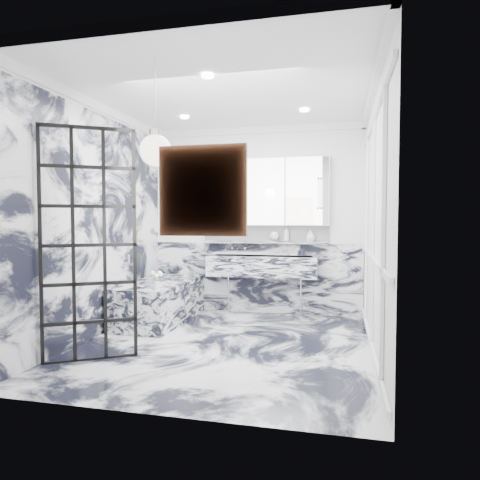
% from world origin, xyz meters
% --- Properties ---
extents(floor, '(3.60, 3.60, 0.00)m').
position_xyz_m(floor, '(0.00, 0.00, 0.00)').
color(floor, silver).
rests_on(floor, ground).
extents(ceiling, '(3.60, 3.60, 0.00)m').
position_xyz_m(ceiling, '(0.00, 0.00, 2.80)').
color(ceiling, white).
rests_on(ceiling, wall_back).
extents(wall_back, '(3.60, 0.00, 3.60)m').
position_xyz_m(wall_back, '(0.00, 1.80, 1.40)').
color(wall_back, white).
rests_on(wall_back, floor).
extents(wall_front, '(3.60, 0.00, 3.60)m').
position_xyz_m(wall_front, '(0.00, -1.80, 1.40)').
color(wall_front, white).
rests_on(wall_front, floor).
extents(wall_left, '(0.00, 3.60, 3.60)m').
position_xyz_m(wall_left, '(-1.60, 0.00, 1.40)').
color(wall_left, white).
rests_on(wall_left, floor).
extents(wall_right, '(0.00, 3.60, 3.60)m').
position_xyz_m(wall_right, '(1.60, 0.00, 1.40)').
color(wall_right, white).
rests_on(wall_right, floor).
extents(marble_clad_back, '(3.18, 0.05, 1.05)m').
position_xyz_m(marble_clad_back, '(0.00, 1.78, 0.53)').
color(marble_clad_back, silver).
rests_on(marble_clad_back, floor).
extents(marble_clad_left, '(0.02, 3.56, 2.68)m').
position_xyz_m(marble_clad_left, '(-1.59, 0.00, 1.34)').
color(marble_clad_left, silver).
rests_on(marble_clad_left, floor).
extents(panel_molding, '(0.03, 3.40, 2.30)m').
position_xyz_m(panel_molding, '(1.58, 0.00, 1.30)').
color(panel_molding, white).
rests_on(panel_molding, floor).
extents(soap_bottle_a, '(0.09, 0.10, 0.22)m').
position_xyz_m(soap_bottle_a, '(0.48, 1.71, 1.20)').
color(soap_bottle_a, '#8C5919').
rests_on(soap_bottle_a, ledge).
extents(soap_bottle_b, '(0.09, 0.09, 0.18)m').
position_xyz_m(soap_bottle_b, '(0.83, 1.71, 1.18)').
color(soap_bottle_b, '#4C4C51').
rests_on(soap_bottle_b, ledge).
extents(soap_bottle_c, '(0.15, 0.15, 0.16)m').
position_xyz_m(soap_bottle_c, '(0.84, 1.71, 1.17)').
color(soap_bottle_c, silver).
rests_on(soap_bottle_c, ledge).
extents(face_pot, '(0.14, 0.14, 0.14)m').
position_xyz_m(face_pot, '(0.30, 1.71, 1.17)').
color(face_pot, white).
rests_on(face_pot, ledge).
extents(amber_bottle, '(0.04, 0.04, 0.10)m').
position_xyz_m(amber_bottle, '(0.34, 1.71, 1.14)').
color(amber_bottle, '#8C5919').
rests_on(amber_bottle, ledge).
extents(flower_vase, '(0.07, 0.07, 0.12)m').
position_xyz_m(flower_vase, '(-0.87, 0.13, 0.61)').
color(flower_vase, silver).
rests_on(flower_vase, bathtub).
extents(crittall_door, '(0.77, 0.50, 2.30)m').
position_xyz_m(crittall_door, '(-1.17, -0.82, 1.15)').
color(crittall_door, black).
rests_on(crittall_door, floor).
extents(artwork, '(0.53, 0.05, 0.53)m').
position_xyz_m(artwork, '(0.33, -1.76, 1.60)').
color(artwork, '#C98C14').
rests_on(artwork, wall_front).
extents(pendant_light, '(0.26, 0.26, 0.26)m').
position_xyz_m(pendant_light, '(-0.23, -1.30, 1.97)').
color(pendant_light, white).
rests_on(pendant_light, ceiling).
extents(trough_sink, '(1.60, 0.45, 0.30)m').
position_xyz_m(trough_sink, '(0.15, 1.55, 0.73)').
color(trough_sink, silver).
rests_on(trough_sink, wall_back).
extents(ledge, '(1.90, 0.14, 0.04)m').
position_xyz_m(ledge, '(0.15, 1.72, 1.07)').
color(ledge, silver).
rests_on(ledge, wall_back).
extents(subway_tile, '(1.90, 0.03, 0.23)m').
position_xyz_m(subway_tile, '(0.15, 1.78, 1.21)').
color(subway_tile, white).
rests_on(subway_tile, wall_back).
extents(mirror_cabinet, '(1.90, 0.16, 1.00)m').
position_xyz_m(mirror_cabinet, '(0.15, 1.73, 1.82)').
color(mirror_cabinet, white).
rests_on(mirror_cabinet, wall_back).
extents(sconce_left, '(0.07, 0.07, 0.40)m').
position_xyz_m(sconce_left, '(-0.67, 1.63, 1.78)').
color(sconce_left, white).
rests_on(sconce_left, mirror_cabinet).
extents(sconce_right, '(0.07, 0.07, 0.40)m').
position_xyz_m(sconce_right, '(0.97, 1.63, 1.78)').
color(sconce_right, white).
rests_on(sconce_right, mirror_cabinet).
extents(bathtub, '(0.75, 1.65, 0.55)m').
position_xyz_m(bathtub, '(-1.18, 0.90, 0.28)').
color(bathtub, silver).
rests_on(bathtub, floor).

